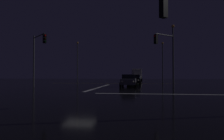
{
  "coord_description": "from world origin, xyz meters",
  "views": [
    {
      "loc": [
        5.16,
        -17.36,
        1.53
      ],
      "look_at": [
        1.01,
        11.98,
        2.18
      ],
      "focal_mm": 34.52,
      "sensor_mm": 36.0,
      "label": 1
    }
  ],
  "objects_px": {
    "traffic_signal_nw": "(38,50)",
    "traffic_signal_se": "(200,17)",
    "sedan_gray": "(129,80)",
    "sedan_white": "(137,78)",
    "streetlamp_left_far": "(77,59)",
    "sedan_black": "(134,79)",
    "sedan_blue": "(135,78)",
    "traffic_signal_ne": "(166,50)",
    "box_truck": "(137,74)",
    "streetlamp_right_far": "(163,59)",
    "sedan_green": "(135,79)",
    "streetlamp_right_near": "(173,50)"
  },
  "relations": [
    {
      "from": "sedan_gray",
      "to": "traffic_signal_nw",
      "type": "xyz_separation_m",
      "value": [
        -11.06,
        -2.49,
        3.73
      ]
    },
    {
      "from": "sedan_gray",
      "to": "sedan_green",
      "type": "distance_m",
      "value": 12.37
    },
    {
      "from": "sedan_blue",
      "to": "box_truck",
      "type": "xyz_separation_m",
      "value": [
        0.07,
        12.06,
        0.91
      ]
    },
    {
      "from": "sedan_white",
      "to": "traffic_signal_se",
      "type": "xyz_separation_m",
      "value": [
        3.82,
        -41.08,
        3.24
      ]
    },
    {
      "from": "sedan_black",
      "to": "sedan_blue",
      "type": "distance_m",
      "value": 11.8
    },
    {
      "from": "sedan_blue",
      "to": "sedan_gray",
      "type": "bearing_deg",
      "value": -90.87
    },
    {
      "from": "streetlamp_right_near",
      "to": "streetlamp_left_far",
      "type": "distance_m",
      "value": 24.81
    },
    {
      "from": "sedan_white",
      "to": "traffic_signal_ne",
      "type": "relative_size",
      "value": 0.68
    },
    {
      "from": "streetlamp_right_far",
      "to": "sedan_black",
      "type": "bearing_deg",
      "value": -112.0
    },
    {
      "from": "streetlamp_right_near",
      "to": "traffic_signal_se",
      "type": "bearing_deg",
      "value": -94.82
    },
    {
      "from": "sedan_gray",
      "to": "sedan_blue",
      "type": "relative_size",
      "value": 1.0
    },
    {
      "from": "sedan_green",
      "to": "streetlamp_left_far",
      "type": "relative_size",
      "value": 0.48
    },
    {
      "from": "sedan_white",
      "to": "traffic_signal_ne",
      "type": "height_order",
      "value": "traffic_signal_ne"
    },
    {
      "from": "box_truck",
      "to": "streetlamp_left_far",
      "type": "xyz_separation_m",
      "value": [
        -13.26,
        -10.04,
        3.49
      ]
    },
    {
      "from": "sedan_blue",
      "to": "traffic_signal_se",
      "type": "height_order",
      "value": "traffic_signal_se"
    },
    {
      "from": "sedan_gray",
      "to": "sedan_blue",
      "type": "height_order",
      "value": "same"
    },
    {
      "from": "streetlamp_left_far",
      "to": "traffic_signal_nw",
      "type": "bearing_deg",
      "value": -85.24
    },
    {
      "from": "sedan_gray",
      "to": "sedan_blue",
      "type": "distance_m",
      "value": 17.85
    },
    {
      "from": "traffic_signal_se",
      "to": "streetlamp_right_near",
      "type": "bearing_deg",
      "value": 85.18
    },
    {
      "from": "traffic_signal_nw",
      "to": "traffic_signal_se",
      "type": "relative_size",
      "value": 1.12
    },
    {
      "from": "sedan_black",
      "to": "box_truck",
      "type": "relative_size",
      "value": 0.52
    },
    {
      "from": "traffic_signal_ne",
      "to": "streetlamp_right_far",
      "type": "xyz_separation_m",
      "value": [
        1.61,
        22.11,
        0.64
      ]
    },
    {
      "from": "sedan_green",
      "to": "streetlamp_right_near",
      "type": "xyz_separation_m",
      "value": [
        5.72,
        -8.5,
        4.21
      ]
    },
    {
      "from": "traffic_signal_ne",
      "to": "traffic_signal_se",
      "type": "bearing_deg",
      "value": -90.8
    },
    {
      "from": "sedan_green",
      "to": "traffic_signal_se",
      "type": "xyz_separation_m",
      "value": [
        3.89,
        -30.14,
        3.24
      ]
    },
    {
      "from": "streetlamp_right_far",
      "to": "streetlamp_left_far",
      "type": "bearing_deg",
      "value": 180.0
    },
    {
      "from": "sedan_gray",
      "to": "traffic_signal_nw",
      "type": "bearing_deg",
      "value": -167.29
    },
    {
      "from": "sedan_blue",
      "to": "traffic_signal_ne",
      "type": "bearing_deg",
      "value": -78.28
    },
    {
      "from": "sedan_white",
      "to": "traffic_signal_ne",
      "type": "distance_m",
      "value": 26.1
    },
    {
      "from": "traffic_signal_se",
      "to": "traffic_signal_ne",
      "type": "height_order",
      "value": "traffic_signal_ne"
    },
    {
      "from": "box_truck",
      "to": "streetlamp_right_far",
      "type": "bearing_deg",
      "value": -60.4
    },
    {
      "from": "sedan_gray",
      "to": "streetlamp_left_far",
      "type": "xyz_separation_m",
      "value": [
        -12.92,
        19.87,
        4.4
      ]
    },
    {
      "from": "sedan_gray",
      "to": "streetlamp_right_far",
      "type": "distance_m",
      "value": 21.18
    },
    {
      "from": "sedan_gray",
      "to": "sedan_black",
      "type": "xyz_separation_m",
      "value": [
        0.47,
        6.06,
        0.0
      ]
    },
    {
      "from": "box_truck",
      "to": "traffic_signal_nw",
      "type": "height_order",
      "value": "traffic_signal_nw"
    },
    {
      "from": "sedan_blue",
      "to": "sedan_white",
      "type": "xyz_separation_m",
      "value": [
        0.13,
        5.46,
        0.0
      ]
    },
    {
      "from": "sedan_green",
      "to": "streetlamp_right_near",
      "type": "bearing_deg",
      "value": -56.07
    },
    {
      "from": "sedan_green",
      "to": "streetlamp_left_far",
      "type": "height_order",
      "value": "streetlamp_left_far"
    },
    {
      "from": "traffic_signal_nw",
      "to": "box_truck",
      "type": "bearing_deg",
      "value": 70.61
    },
    {
      "from": "sedan_blue",
      "to": "traffic_signal_ne",
      "type": "distance_m",
      "value": 20.82
    },
    {
      "from": "box_truck",
      "to": "traffic_signal_se",
      "type": "distance_m",
      "value": 47.9
    },
    {
      "from": "sedan_gray",
      "to": "sedan_black",
      "type": "relative_size",
      "value": 1.0
    },
    {
      "from": "sedan_white",
      "to": "box_truck",
      "type": "relative_size",
      "value": 0.52
    },
    {
      "from": "traffic_signal_nw",
      "to": "traffic_signal_se",
      "type": "xyz_separation_m",
      "value": [
        15.28,
        -15.28,
        -0.5
      ]
    },
    {
      "from": "traffic_signal_nw",
      "to": "streetlamp_right_near",
      "type": "height_order",
      "value": "streetlamp_right_near"
    },
    {
      "from": "traffic_signal_nw",
      "to": "sedan_gray",
      "type": "bearing_deg",
      "value": 12.71
    },
    {
      "from": "traffic_signal_nw",
      "to": "streetlamp_right_far",
      "type": "bearing_deg",
      "value": 52.59
    },
    {
      "from": "sedan_green",
      "to": "traffic_signal_ne",
      "type": "bearing_deg",
      "value": -74.29
    },
    {
      "from": "sedan_gray",
      "to": "sedan_white",
      "type": "relative_size",
      "value": 1.0
    },
    {
      "from": "traffic_signal_se",
      "to": "traffic_signal_nw",
      "type": "bearing_deg",
      "value": 135.0
    }
  ]
}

